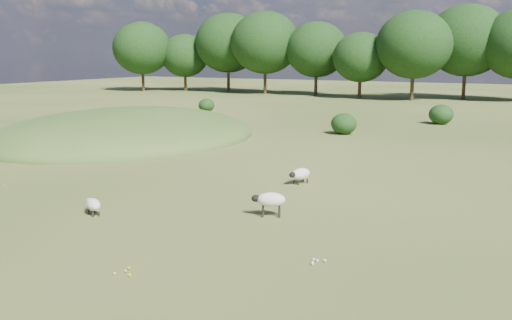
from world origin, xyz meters
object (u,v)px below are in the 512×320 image
at_px(sheep_1, 109,148).
at_px(sheep_2, 270,200).
at_px(sheep_0, 300,174).
at_px(sheep_3, 93,205).

height_order(sheep_1, sheep_2, sheep_2).
bearing_deg(sheep_0, sheep_3, -10.60).
height_order(sheep_0, sheep_1, sheep_1).
xyz_separation_m(sheep_0, sheep_2, (1.08, -5.18, 0.16)).
bearing_deg(sheep_3, sheep_0, -90.59).
relative_size(sheep_1, sheep_3, 1.12).
height_order(sheep_0, sheep_2, sheep_2).
bearing_deg(sheep_3, sheep_2, -125.16).
relative_size(sheep_0, sheep_2, 1.01).
distance_m(sheep_0, sheep_3, 9.07).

